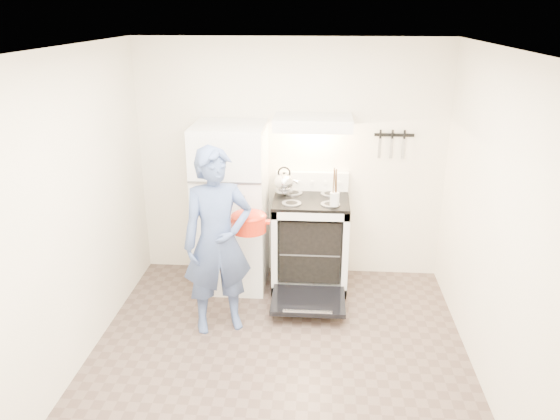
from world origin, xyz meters
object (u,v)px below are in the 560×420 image
object	(u,v)px
stove_body	(310,243)
person	(218,242)
dutch_oven	(249,223)
refrigerator	(232,207)
tea_kettle	(284,181)

from	to	relation	value
stove_body	person	world-z (taller)	person
dutch_oven	refrigerator	bearing A→B (deg)	112.36
refrigerator	dutch_oven	world-z (taller)	refrigerator
refrigerator	dutch_oven	xyz separation A→B (m)	(0.26, -0.63, 0.08)
tea_kettle	stove_body	bearing A→B (deg)	-22.24
refrigerator	stove_body	world-z (taller)	refrigerator
tea_kettle	person	xyz separation A→B (m)	(-0.51, -1.01, -0.25)
person	dutch_oven	xyz separation A→B (m)	(0.24, 0.24, 0.09)
refrigerator	tea_kettle	size ratio (longest dim) A/B	5.74
refrigerator	person	world-z (taller)	refrigerator
dutch_oven	stove_body	bearing A→B (deg)	50.24
person	tea_kettle	bearing A→B (deg)	42.08
stove_body	refrigerator	bearing A→B (deg)	-178.23
stove_body	person	size ratio (longest dim) A/B	0.54
stove_body	dutch_oven	distance (m)	0.98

